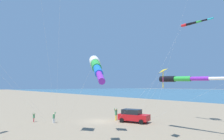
{
  "coord_description": "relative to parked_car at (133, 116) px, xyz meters",
  "views": [
    {
      "loc": [
        -17.55,
        -26.45,
        5.22
      ],
      "look_at": [
        -4.43,
        -9.04,
        6.83
      ],
      "focal_mm": 34.13,
      "sensor_mm": 36.0,
      "label": 1
    }
  ],
  "objects": [
    {
      "name": "kite_delta_blue_topmost",
      "position": [
        -4.66,
        -9.28,
        5.65
      ],
      "size": [
        2.28,
        10.62,
        6.92
      ],
      "color": "yellow",
      "rests_on": "ground_plane"
    },
    {
      "name": "person_child_grey_jacket",
      "position": [
        -11.22,
        8.9,
        -0.22
      ],
      "size": [
        0.37,
        0.45,
        1.34
      ],
      "color": "#B72833",
      "rests_on": "ground_plane"
    },
    {
      "name": "kite_windsock_long_streamer_left",
      "position": [
        5.77,
        -6.07,
        13.02
      ],
      "size": [
        5.79,
        9.37,
        14.24
      ],
      "color": "red",
      "rests_on": "ground_plane"
    },
    {
      "name": "kite_windsock_red_high_left",
      "position": [
        -11.96,
        -8.75,
        5.84
      ],
      "size": [
        5.96,
        17.11,
        7.94
      ],
      "color": "white",
      "rests_on": "ground_plane"
    },
    {
      "name": "person_child_green_jacket",
      "position": [
        -9.23,
        6.37,
        -0.12
      ],
      "size": [
        0.49,
        0.39,
        1.52
      ],
      "color": "silver",
      "rests_on": "ground_plane"
    },
    {
      "name": "parked_car",
      "position": [
        0.0,
        0.0,
        0.0
      ],
      "size": [
        3.45,
        4.68,
        1.85
      ],
      "color": "red",
      "rests_on": "ground_plane"
    },
    {
      "name": "cooler_box",
      "position": [
        3.11,
        0.28,
        -0.74
      ],
      "size": [
        0.62,
        0.42,
        0.42
      ],
      "color": "orange",
      "rests_on": "ground_plane"
    },
    {
      "name": "ground_plane",
      "position": [
        -3.34,
        3.75,
        -0.95
      ],
      "size": [
        600.0,
        600.0,
        0.0
      ],
      "primitive_type": "plane",
      "color": "gray"
    },
    {
      "name": "kite_windsock_orange_high_right",
      "position": [
        0.16,
        -7.99,
        5.05
      ],
      "size": [
        3.38,
        14.78,
        6.4
      ],
      "color": "black",
      "rests_on": "ground_plane"
    },
    {
      "name": "person_adult_flyer",
      "position": [
        -0.81,
        2.95,
        0.06
      ],
      "size": [
        0.66,
        0.65,
        1.86
      ],
      "color": "gold",
      "rests_on": "ground_plane"
    }
  ]
}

